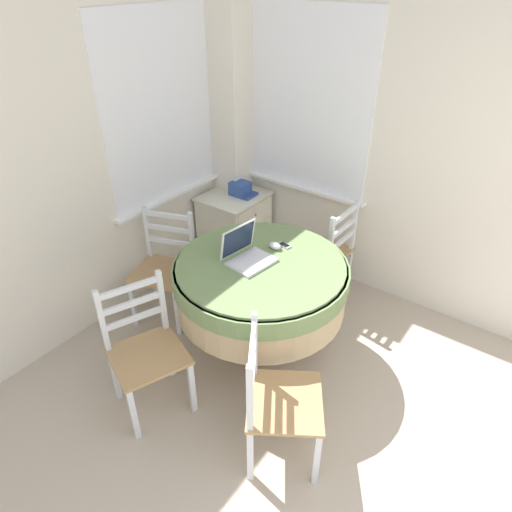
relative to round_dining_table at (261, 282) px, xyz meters
name	(u,v)px	position (x,y,z in m)	size (l,w,h in m)	color
corner_room_shell	(289,174)	(0.33, 0.02, 0.67)	(4.46, 5.24, 2.55)	silver
round_dining_table	(261,282)	(0.00, 0.00, 0.00)	(1.18, 1.18, 0.77)	#4C3D2D
laptop	(247,254)	(-0.03, 0.09, 0.21)	(0.32, 0.30, 0.24)	silver
computer_mouse	(275,246)	(0.20, 0.03, 0.18)	(0.06, 0.09, 0.05)	white
cell_phone	(284,245)	(0.27, 0.00, 0.16)	(0.06, 0.11, 0.01)	#B2B7BC
dining_chair_near_back_window	(165,268)	(-0.09, 0.85, -0.18)	(0.53, 0.54, 0.88)	#A87F51
dining_chair_near_right_window	(326,253)	(0.85, -0.04, -0.18)	(0.44, 0.42, 0.88)	#A87F51
dining_chair_camera_near	(277,400)	(-0.62, -0.56, -0.18)	(0.58, 0.57, 0.88)	#A87F51
dining_chair_left_flank	(146,351)	(-0.79, 0.29, -0.18)	(0.55, 0.54, 0.88)	#A87F51
corner_cabinet	(235,226)	(0.90, 0.96, -0.29)	(0.57, 0.51, 0.65)	silver
storage_box	(240,188)	(0.94, 0.92, 0.10)	(0.15, 0.16, 0.12)	#2D4C93
book_on_cabinet	(244,194)	(0.96, 0.88, 0.05)	(0.17, 0.21, 0.02)	#33478C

